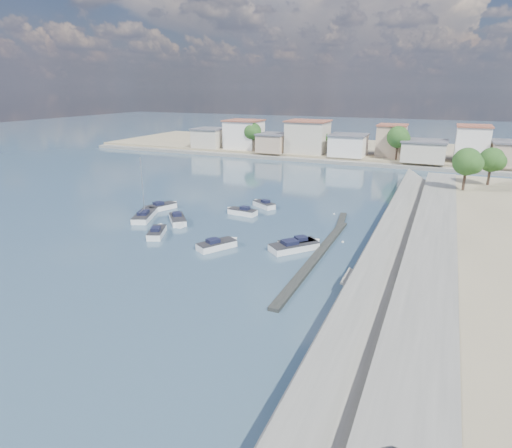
{
  "coord_description": "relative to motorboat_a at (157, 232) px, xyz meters",
  "views": [
    {
      "loc": [
        18.54,
        -32.69,
        17.99
      ],
      "look_at": [
        -2.3,
        14.56,
        1.4
      ],
      "focal_mm": 30.0,
      "sensor_mm": 36.0,
      "label": 1
    }
  ],
  "objects": [
    {
      "name": "ground",
      "position": [
        13.69,
        30.77,
        -0.38
      ],
      "size": [
        400.0,
        400.0,
        0.0
      ],
      "primitive_type": "plane",
      "color": "#304B61",
      "rests_on": "ground"
    },
    {
      "name": "far_town",
      "position": [
        24.4,
        67.69,
        4.56
      ],
      "size": [
        113.01,
        12.8,
        8.35
      ],
      "color": "beige",
      "rests_on": "far_shore_land"
    },
    {
      "name": "mooring_buoys",
      "position": [
        22.49,
        6.3,
        -0.33
      ],
      "size": [
        8.67,
        31.01,
        0.31
      ],
      "color": "white",
      "rests_on": "ground"
    },
    {
      "name": "motorboat_b",
      "position": [
        9.31,
        -0.87,
        -0.0
      ],
      "size": [
        3.94,
        4.89,
        1.48
      ],
      "color": "white",
      "rests_on": "ground"
    },
    {
      "name": "seawall_walkway",
      "position": [
        32.19,
        3.77,
        0.52
      ],
      "size": [
        5.0,
        90.0,
        1.8
      ],
      "primitive_type": "cube",
      "color": "slate",
      "rests_on": "ground"
    },
    {
      "name": "breakwater",
      "position": [
        20.59,
        3.45,
        -0.21
      ],
      "size": [
        2.0,
        31.02,
        0.35
      ],
      "color": "black",
      "rests_on": "ground"
    },
    {
      "name": "shore_trees",
      "position": [
        22.03,
        58.88,
        5.84
      ],
      "size": [
        74.56,
        38.32,
        7.92
      ],
      "color": "#38281E",
      "rests_on": "ground"
    },
    {
      "name": "motorboat_e",
      "position": [
        -6.59,
        10.4,
        -0.0
      ],
      "size": [
        3.41,
        5.13,
        1.48
      ],
      "color": "white",
      "rests_on": "ground"
    },
    {
      "name": "sailboat",
      "position": [
        -6.16,
        5.6,
        0.03
      ],
      "size": [
        4.41,
        6.96,
        9.0
      ],
      "color": "white",
      "rests_on": "ground"
    },
    {
      "name": "motorboat_d",
      "position": [
        17.51,
        2.94,
        -0.0
      ],
      "size": [
        4.41,
        4.4,
        1.48
      ],
      "color": "white",
      "rests_on": "ground"
    },
    {
      "name": "far_shore_quay",
      "position": [
        13.69,
        61.77,
        0.02
      ],
      "size": [
        160.0,
        2.5,
        0.8
      ],
      "primitive_type": "cube",
      "color": "slate",
      "rests_on": "ground"
    },
    {
      "name": "motorboat_c",
      "position": [
        5.73,
        12.73,
        0.0
      ],
      "size": [
        4.84,
        2.02,
        1.48
      ],
      "color": "white",
      "rests_on": "ground"
    },
    {
      "name": "far_shore_land",
      "position": [
        13.69,
        82.77,
        0.32
      ],
      "size": [
        160.0,
        40.0,
        1.4
      ],
      "primitive_type": "cube",
      "color": "gray",
      "rests_on": "ground"
    },
    {
      "name": "motorboat_g",
      "position": [
        -0.51,
        5.42,
        0.0
      ],
      "size": [
        4.63,
        4.94,
        1.48
      ],
      "color": "white",
      "rests_on": "ground"
    },
    {
      "name": "motorboat_f",
      "position": [
        7.11,
        17.83,
        -0.0
      ],
      "size": [
        4.27,
        3.47,
        1.48
      ],
      "color": "white",
      "rests_on": "ground"
    },
    {
      "name": "motorboat_a",
      "position": [
        0.0,
        0.0,
        0.0
      ],
      "size": [
        3.34,
        4.78,
        1.48
      ],
      "color": "white",
      "rests_on": "ground"
    },
    {
      "name": "motorboat_h",
      "position": [
        17.81,
        2.34,
        -0.0
      ],
      "size": [
        5.39,
        5.79,
        1.48
      ],
      "color": "white",
      "rests_on": "ground"
    }
  ]
}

